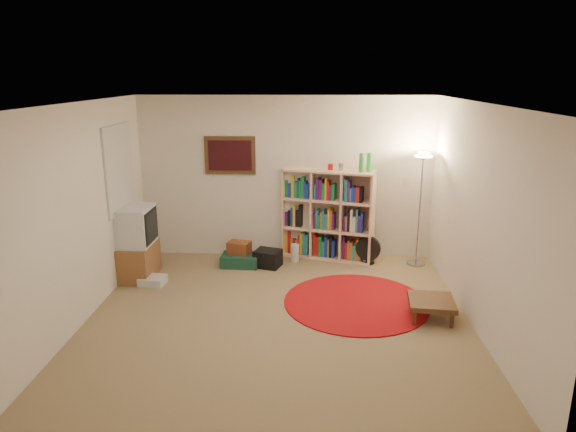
% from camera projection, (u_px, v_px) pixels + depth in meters
% --- Properties ---
extents(room, '(4.54, 4.54, 2.54)m').
position_uv_depth(room, '(272.00, 215.00, 5.79)').
color(room, '#897350').
rests_on(room, ground).
extents(bookshelf, '(1.46, 0.77, 1.68)m').
position_uv_depth(bookshelf, '(327.00, 216.00, 7.96)').
color(bookshelf, beige).
rests_on(bookshelf, ground).
extents(floor_lamp, '(0.41, 0.41, 1.72)m').
position_uv_depth(floor_lamp, '(422.00, 172.00, 7.44)').
color(floor_lamp, '#AAAAAE').
rests_on(floor_lamp, ground).
extents(floor_fan, '(0.38, 0.25, 0.43)m').
position_uv_depth(floor_fan, '(368.00, 250.00, 7.79)').
color(floor_fan, black).
rests_on(floor_fan, ground).
extents(tv_stand, '(0.51, 0.71, 1.03)m').
position_uv_depth(tv_stand, '(135.00, 244.00, 7.20)').
color(tv_stand, brown).
rests_on(tv_stand, ground).
extents(dvd_box, '(0.37, 0.32, 0.11)m').
position_uv_depth(dvd_box, '(153.00, 280.00, 7.06)').
color(dvd_box, silver).
rests_on(dvd_box, ground).
extents(suitcase, '(0.57, 0.38, 0.18)m').
position_uv_depth(suitcase, '(240.00, 260.00, 7.73)').
color(suitcase, '#163D30').
rests_on(suitcase, ground).
extents(wicker_basket, '(0.38, 0.31, 0.18)m').
position_uv_depth(wicker_basket, '(239.00, 248.00, 7.73)').
color(wicker_basket, brown).
rests_on(wicker_basket, suitcase).
extents(duffel_bag, '(0.45, 0.41, 0.26)m').
position_uv_depth(duffel_bag, '(268.00, 258.00, 7.70)').
color(duffel_bag, black).
rests_on(duffel_bag, ground).
extents(paper_towel, '(0.16, 0.16, 0.27)m').
position_uv_depth(paper_towel, '(295.00, 253.00, 7.91)').
color(paper_towel, silver).
rests_on(paper_towel, ground).
extents(red_rug, '(1.83, 1.83, 0.02)m').
position_uv_depth(red_rug, '(356.00, 302.00, 6.50)').
color(red_rug, '#990B11').
rests_on(red_rug, ground).
extents(side_table, '(0.57, 0.57, 0.24)m').
position_uv_depth(side_table, '(431.00, 303.00, 6.04)').
color(side_table, '#412816').
rests_on(side_table, ground).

